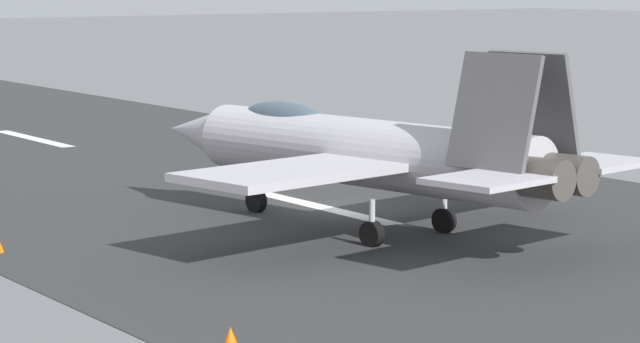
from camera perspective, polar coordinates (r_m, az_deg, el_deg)
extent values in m
plane|color=slate|center=(46.84, 0.34, -1.56)|extent=(400.00, 400.00, 0.00)
cube|color=#2F3030|center=(46.84, 0.34, -1.54)|extent=(240.00, 26.00, 0.02)
cube|color=white|center=(47.15, 0.07, -1.46)|extent=(8.00, 0.70, 0.00)
cube|color=white|center=(68.22, -11.59, 1.32)|extent=(8.00, 0.70, 0.00)
cylinder|color=#B5B1B9|center=(42.45, 1.86, 0.77)|extent=(13.08, 4.26, 2.08)
cone|color=#B5B1B9|center=(48.24, -5.00, 1.62)|extent=(3.24, 2.25, 1.77)
ellipsoid|color=#3F5160|center=(44.94, -1.51, 2.18)|extent=(3.74, 1.70, 1.10)
cylinder|color=#47423D|center=(37.80, 8.57, -0.22)|extent=(2.36, 1.46, 1.10)
cylinder|color=#47423D|center=(38.67, 9.55, -0.05)|extent=(2.36, 1.46, 1.10)
cube|color=#B5B1B9|center=(38.90, -1.25, -0.04)|extent=(4.40, 6.62, 0.24)
cube|color=#B5B1B9|center=(44.87, 6.40, 0.99)|extent=(4.40, 6.62, 0.24)
cube|color=#B5B1B9|center=(36.33, 6.82, -0.35)|extent=(2.84, 3.17, 0.16)
cube|color=#B5B1B9|center=(40.16, 11.10, 0.35)|extent=(2.84, 3.17, 0.16)
cube|color=#535254|center=(37.92, 7.10, 2.43)|extent=(2.72, 1.38, 3.14)
cube|color=#535254|center=(39.34, 8.73, 2.60)|extent=(2.72, 1.38, 3.14)
cylinder|color=silver|center=(46.23, -2.62, -0.81)|extent=(0.18, 0.18, 1.40)
cylinder|color=black|center=(46.28, -2.61, -1.20)|extent=(0.80, 0.43, 0.76)
cylinder|color=silver|center=(40.35, 2.13, -2.11)|extent=(0.18, 0.18, 1.40)
cylinder|color=black|center=(40.40, 2.13, -2.56)|extent=(0.80, 0.43, 0.76)
cylinder|color=silver|center=(42.70, 5.08, -1.57)|extent=(0.18, 0.18, 1.40)
cylinder|color=black|center=(42.75, 5.07, -2.00)|extent=(0.80, 0.43, 0.76)
cube|color=#1E2338|center=(59.27, 1.62, 0.88)|extent=(0.24, 0.36, 0.83)
cube|color=yellow|center=(59.20, 1.63, 1.47)|extent=(0.50, 0.39, 0.57)
sphere|color=tan|center=(59.15, 1.63, 1.89)|extent=(0.22, 0.22, 0.22)
cylinder|color=yellow|center=(59.02, 1.86, 1.42)|extent=(0.10, 0.10, 0.53)
cylinder|color=yellow|center=(59.38, 1.40, 1.46)|extent=(0.10, 0.10, 0.53)
cone|color=orange|center=(29.36, -3.66, -6.85)|extent=(0.44, 0.44, 0.55)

